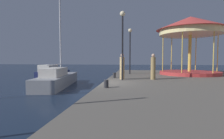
# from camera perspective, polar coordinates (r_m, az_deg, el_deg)

# --- Properties ---
(ground_plane) EXTENTS (120.00, 120.00, 0.00)m
(ground_plane) POSITION_cam_1_polar(r_m,az_deg,el_deg) (11.45, -2.93, -8.03)
(ground_plane) COLOR #162338
(quay_dock) EXTENTS (14.32, 25.33, 0.80)m
(quay_dock) POSITION_cam_1_polar(r_m,az_deg,el_deg) (12.36, 32.05, -5.80)
(quay_dock) COLOR #5B564F
(quay_dock) RESTS_ON ground
(sailboat_grey) EXTENTS (2.73, 7.46, 7.58)m
(sailboat_grey) POSITION_cam_1_polar(r_m,az_deg,el_deg) (15.46, -17.04, -2.87)
(sailboat_grey) COLOR gray
(sailboat_grey) RESTS_ON ground
(motorboat_navy) EXTENTS (2.34, 4.91, 1.60)m
(motorboat_navy) POSITION_cam_1_polar(r_m,az_deg,el_deg) (22.63, -18.40, -1.02)
(motorboat_navy) COLOR #19214C
(motorboat_navy) RESTS_ON ground
(carousel) EXTENTS (6.21, 6.21, 5.39)m
(carousel) POSITION_cam_1_polar(r_m,az_deg,el_deg) (18.53, 23.61, 11.00)
(carousel) COLOR #B23333
(carousel) RESTS_ON quay_dock
(lamp_post_near_edge) EXTENTS (0.36, 0.36, 4.70)m
(lamp_post_near_edge) POSITION_cam_1_polar(r_m,az_deg,el_deg) (12.46, 3.35, 11.27)
(lamp_post_near_edge) COLOR black
(lamp_post_near_edge) RESTS_ON quay_dock
(lamp_post_mid_promenade) EXTENTS (0.36, 0.36, 4.36)m
(lamp_post_mid_promenade) POSITION_cam_1_polar(r_m,az_deg,el_deg) (17.45, 5.73, 8.34)
(lamp_post_mid_promenade) COLOR black
(lamp_post_mid_promenade) RESTS_ON quay_dock
(bollard_north) EXTENTS (0.24, 0.24, 0.40)m
(bollard_north) POSITION_cam_1_polar(r_m,az_deg,el_deg) (13.85, 0.72, -1.85)
(bollard_north) COLOR #2D2D33
(bollard_north) RESTS_ON quay_dock
(bollard_center) EXTENTS (0.24, 0.24, 0.40)m
(bollard_center) POSITION_cam_1_polar(r_m,az_deg,el_deg) (9.16, -1.85, -4.54)
(bollard_center) COLOR #2D2D33
(bollard_center) RESTS_ON quay_dock
(bollard_south) EXTENTS (0.24, 0.24, 0.40)m
(bollard_south) POSITION_cam_1_polar(r_m,az_deg,el_deg) (19.48, 2.68, -0.34)
(bollard_south) COLOR #2D2D33
(bollard_south) RESTS_ON quay_dock
(person_by_the_water) EXTENTS (0.34, 0.34, 1.83)m
(person_by_the_water) POSITION_cam_1_polar(r_m,az_deg,el_deg) (13.09, 12.92, 0.65)
(person_by_the_water) COLOR #937A4C
(person_by_the_water) RESTS_ON quay_dock
(person_far_corner) EXTENTS (0.34, 0.34, 1.85)m
(person_far_corner) POSITION_cam_1_polar(r_m,az_deg,el_deg) (12.91, 3.24, 0.73)
(person_far_corner) COLOR tan
(person_far_corner) RESTS_ON quay_dock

